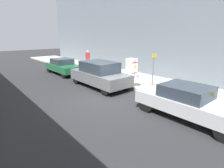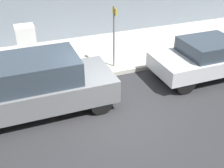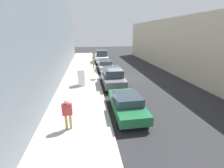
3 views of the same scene
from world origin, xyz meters
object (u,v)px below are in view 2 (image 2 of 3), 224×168
Objects in this scene: street_sign_post at (114,34)px; fire_hydrant at (211,42)px; discarded_refrigerator at (27,46)px; parked_suv_gray at (36,85)px; parked_sedan_silver at (211,57)px.

street_sign_post reaches higher than fire_hydrant.
street_sign_post is at bearing 66.24° from discarded_refrigerator.
discarded_refrigerator is 0.67× the size of street_sign_post.
fire_hydrant is 7.68m from parked_suv_gray.
parked_sedan_silver is at bearing 63.85° from discarded_refrigerator.
street_sign_post reaches higher than discarded_refrigerator.
street_sign_post is at bearing -91.66° from fire_hydrant.
street_sign_post is 3.60m from parked_suv_gray.
fire_hydrant is 0.18× the size of parked_sedan_silver.
parked_sedan_silver is (3.02, 6.14, -0.19)m from discarded_refrigerator.
fire_hydrant is 2.01m from parked_sedan_silver.
fire_hydrant is (0.13, 4.39, -0.89)m from street_sign_post.
parked_suv_gray is (3.02, -0.11, -0.04)m from discarded_refrigerator.
parked_sedan_silver reaches higher than fire_hydrant.
street_sign_post is (1.33, 3.01, 0.53)m from discarded_refrigerator.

